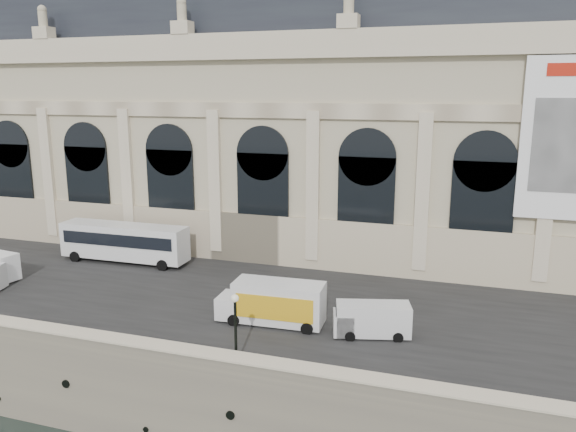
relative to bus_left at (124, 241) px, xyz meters
name	(u,v)px	position (x,y,z in m)	size (l,w,h in m)	color
quay	(334,260)	(17.37, 16.87, -5.17)	(160.00, 70.00, 6.00)	gray
street	(276,295)	(17.37, -4.13, -2.14)	(160.00, 24.00, 0.06)	#2D2D2D
parapet	(204,360)	(17.37, -17.53, -1.55)	(160.00, 1.40, 1.21)	gray
museum	(274,119)	(11.39, 12.73, 11.55)	(69.00, 18.70, 29.10)	#B3A98A
bus_left	(124,241)	(0.00, 0.00, 0.00)	(13.20, 3.24, 3.87)	silver
van_c	(368,320)	(26.13, -9.60, -0.97)	(5.64, 3.30, 2.36)	silver
box_truck	(273,303)	(19.09, -9.60, -0.57)	(8.03, 3.14, 3.19)	silver
lamp_right	(236,331)	(19.11, -16.52, 0.18)	(0.48, 0.48, 4.72)	black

